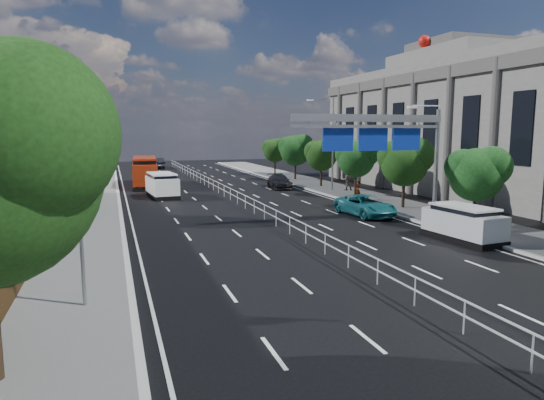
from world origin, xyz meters
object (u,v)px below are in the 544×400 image
parked_car_teal (365,206)px  pedestrian_a (358,190)px  silver_minivan (463,223)px  pedestrian_b (347,180)px  toilet_sign (65,222)px  overhead_gantry (385,134)px  parked_car_dark (280,182)px  near_car_dark (157,163)px  red_bus (145,171)px  near_car_silver (147,181)px  white_minivan (162,185)px

parked_car_teal → pedestrian_a: 6.78m
silver_minivan → pedestrian_b: pedestrian_b is taller
toilet_sign → overhead_gantry: (17.69, 10.05, 2.66)m
parked_car_dark → near_car_dark: bearing=113.4°
near_car_dark → parked_car_dark: bearing=102.6°
pedestrian_a → pedestrian_b: 6.67m
toilet_sign → parked_car_dark: bearing=59.4°
overhead_gantry → parked_car_teal: size_ratio=1.99×
toilet_sign → pedestrian_b: (23.02, 25.31, -1.82)m
pedestrian_a → near_car_dark: bearing=-107.3°
pedestrian_a → parked_car_teal: bearing=31.9°
overhead_gantry → pedestrian_b: overhead_gantry is taller
red_bus → silver_minivan: red_bus is taller
near_car_silver → overhead_gantry: bearing=121.7°
near_car_dark → parked_car_dark: size_ratio=1.06×
near_car_dark → pedestrian_b: (14.80, -35.39, 0.30)m
pedestrian_a → pedestrian_b: bearing=-143.6°
red_bus → overhead_gantry: bearing=-60.9°
overhead_gantry → parked_car_teal: (0.35, 2.79, -4.89)m
pedestrian_b → silver_minivan: bearing=93.6°
toilet_sign → near_car_silver: size_ratio=0.95×
white_minivan → overhead_gantry: bearing=-59.9°
parked_car_dark → pedestrian_a: 11.39m
parked_car_dark → pedestrian_b: 7.07m
red_bus → silver_minivan: (14.43, -32.12, -0.67)m
parked_car_teal → parked_car_dark: (-0.29, 17.16, -0.03)m
overhead_gantry → near_car_dark: overhead_gantry is taller
red_bus → pedestrian_b: size_ratio=5.25×
white_minivan → parked_car_teal: size_ratio=1.00×
toilet_sign → white_minivan: 27.57m
near_car_dark → red_bus: bearing=77.4°
parked_car_teal → parked_car_dark: size_ratio=1.09×
toilet_sign → red_bus: 36.91m
white_minivan → near_car_silver: bearing=90.8°
overhead_gantry → silver_minivan: (1.56, -5.60, -4.68)m
pedestrian_b → parked_car_teal: bearing=82.0°
toilet_sign → parked_car_teal: bearing=35.4°
silver_minivan → toilet_sign: bearing=-171.8°
red_bus → parked_car_dark: 14.53m
pedestrian_b → red_bus: bearing=-17.9°
white_minivan → pedestrian_a: bearing=-33.0°
near_car_dark → pedestrian_a: bearing=102.2°
red_bus → near_car_dark: size_ratio=2.08×
near_car_silver → pedestrian_b: bearing=157.4°
overhead_gantry → red_bus: bearing=115.9°
toilet_sign → red_bus: bearing=82.5°
red_bus → silver_minivan: 35.22m
white_minivan → near_car_dark: 33.88m
white_minivan → red_bus: red_bus is taller
pedestrian_b → near_car_dark: bearing=-53.5°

